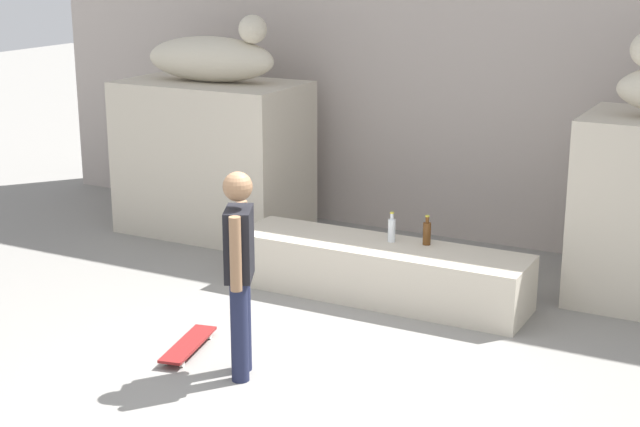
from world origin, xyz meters
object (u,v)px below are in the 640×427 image
(bottle_brown, at_px, (427,233))
(bottle_clear, at_px, (392,230))
(statue_reclining_left, at_px, (213,57))
(skater, at_px, (240,266))
(skateboard, at_px, (188,344))

(bottle_brown, distance_m, bottle_clear, 0.34)
(statue_reclining_left, distance_m, bottle_clear, 3.22)
(skater, height_order, bottle_brown, skater)
(statue_reclining_left, bearing_deg, bottle_brown, -21.99)
(statue_reclining_left, xyz_separation_m, bottle_clear, (2.71, -1.02, -1.41))
(bottle_clear, bearing_deg, statue_reclining_left, 159.34)
(skateboard, xyz_separation_m, bottle_clear, (0.95, 2.07, 0.60))
(skater, relative_size, bottle_clear, 5.65)
(bottle_clear, bearing_deg, bottle_brown, 11.44)
(statue_reclining_left, relative_size, skateboard, 1.99)
(bottle_brown, bearing_deg, skater, -105.69)
(skateboard, xyz_separation_m, bottle_brown, (1.29, 2.13, 0.60))
(bottle_brown, height_order, bottle_clear, bottle_clear)
(statue_reclining_left, height_order, skater, statue_reclining_left)
(skateboard, bearing_deg, statue_reclining_left, -162.59)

